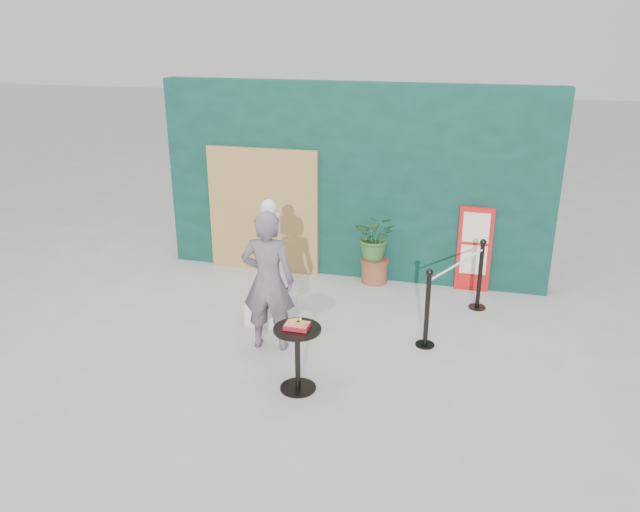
# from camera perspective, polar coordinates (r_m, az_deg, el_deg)

# --- Properties ---
(ground) EXTENTS (60.00, 60.00, 0.00)m
(ground) POSITION_cam_1_polar(r_m,az_deg,el_deg) (7.38, -2.45, -10.49)
(ground) COLOR #ADAAA5
(ground) RESTS_ON ground
(back_wall) EXTENTS (6.00, 0.30, 3.00)m
(back_wall) POSITION_cam_1_polar(r_m,az_deg,el_deg) (9.65, 3.01, 6.72)
(back_wall) COLOR #0A2E25
(back_wall) RESTS_ON ground
(bamboo_fence) EXTENTS (1.80, 0.08, 2.00)m
(bamboo_fence) POSITION_cam_1_polar(r_m,az_deg,el_deg) (9.96, -5.22, 4.13)
(bamboo_fence) COLOR tan
(bamboo_fence) RESTS_ON ground
(woman) EXTENTS (0.68, 0.48, 1.77)m
(woman) POSITION_cam_1_polar(r_m,az_deg,el_deg) (7.54, -4.77, -2.29)
(woman) COLOR slate
(woman) RESTS_ON ground
(menu_board) EXTENTS (0.50, 0.07, 1.30)m
(menu_board) POSITION_cam_1_polar(r_m,az_deg,el_deg) (9.51, 13.92, 0.57)
(menu_board) COLOR red
(menu_board) RESTS_ON ground
(statue) EXTENTS (0.66, 0.66, 1.70)m
(statue) POSITION_cam_1_polar(r_m,az_deg,el_deg) (8.28, -4.54, -1.55)
(statue) COLOR beige
(statue) RESTS_ON ground
(cafe_table) EXTENTS (0.52, 0.52, 0.75)m
(cafe_table) POSITION_cam_1_polar(r_m,az_deg,el_deg) (6.81, -2.07, -8.48)
(cafe_table) COLOR black
(cafe_table) RESTS_ON ground
(food_basket) EXTENTS (0.26, 0.19, 0.11)m
(food_basket) POSITION_cam_1_polar(r_m,az_deg,el_deg) (6.68, -2.08, -6.30)
(food_basket) COLOR red
(food_basket) RESTS_ON cafe_table
(planter) EXTENTS (0.66, 0.57, 1.12)m
(planter) POSITION_cam_1_polar(r_m,az_deg,el_deg) (9.56, 5.08, 1.23)
(planter) COLOR brown
(planter) RESTS_ON ground
(stanchion_barrier) EXTENTS (0.84, 1.54, 1.03)m
(stanchion_barrier) POSITION_cam_1_polar(r_m,az_deg,el_deg) (8.38, 12.26, -3.20)
(stanchion_barrier) COLOR black
(stanchion_barrier) RESTS_ON ground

